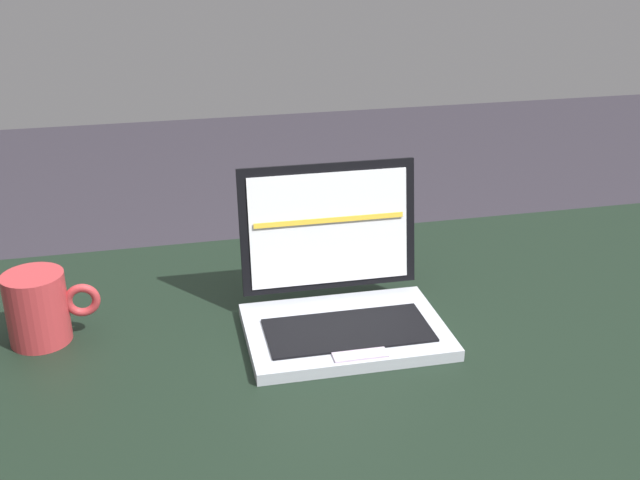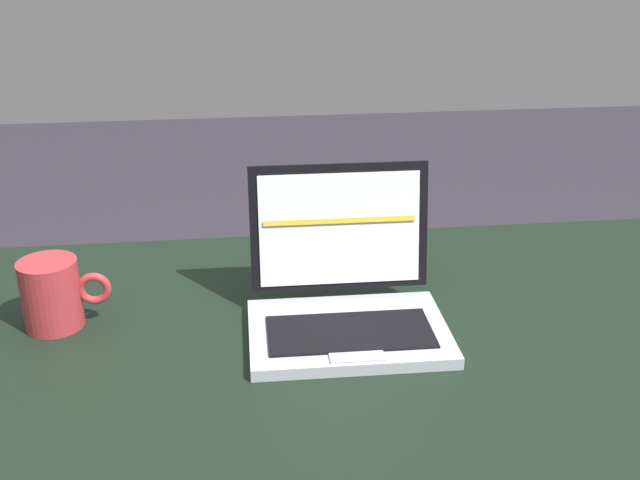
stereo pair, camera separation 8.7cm
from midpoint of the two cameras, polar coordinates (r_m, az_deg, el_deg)
The scene contains 3 objects.
desk at distance 1.03m, azimuth -0.06°, elevation -12.31°, with size 1.63×0.67×0.71m.
laptop_front at distance 0.97m, azimuth -1.04°, elevation -4.42°, with size 0.25×0.20×0.19m.
coffee_mug at distance 1.01m, azimuth -22.58°, elevation -4.75°, with size 0.11×0.07×0.09m.
Camera 1 is at (-0.23, -0.81, 1.20)m, focal length 42.92 mm.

